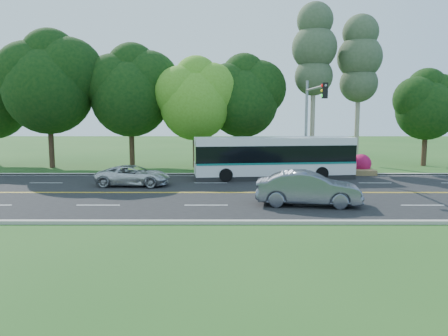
{
  "coord_description": "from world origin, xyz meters",
  "views": [
    {
      "loc": [
        0.43,
        -25.23,
        4.73
      ],
      "look_at": [
        0.4,
        2.0,
        1.21
      ],
      "focal_mm": 35.0,
      "sensor_mm": 36.0,
      "label": 1
    }
  ],
  "objects_px": {
    "sedan": "(308,188)",
    "suv": "(133,176)",
    "traffic_signal": "(311,113)",
    "transit_bus": "(274,158)"
  },
  "relations": [
    {
      "from": "traffic_signal",
      "to": "sedan",
      "type": "bearing_deg",
      "value": -101.65
    },
    {
      "from": "traffic_signal",
      "to": "suv",
      "type": "bearing_deg",
      "value": -166.04
    },
    {
      "from": "sedan",
      "to": "suv",
      "type": "distance_m",
      "value": 11.7
    },
    {
      "from": "sedan",
      "to": "transit_bus",
      "type": "bearing_deg",
      "value": 12.36
    },
    {
      "from": "sedan",
      "to": "suv",
      "type": "xyz_separation_m",
      "value": [
        -10.08,
        5.93,
        -0.21
      ]
    },
    {
      "from": "suv",
      "to": "traffic_signal",
      "type": "bearing_deg",
      "value": -72.49
    },
    {
      "from": "traffic_signal",
      "to": "sedan",
      "type": "height_order",
      "value": "traffic_signal"
    },
    {
      "from": "traffic_signal",
      "to": "sedan",
      "type": "xyz_separation_m",
      "value": [
        -1.83,
        -8.89,
        -3.79
      ]
    },
    {
      "from": "sedan",
      "to": "suv",
      "type": "height_order",
      "value": "sedan"
    },
    {
      "from": "traffic_signal",
      "to": "suv",
      "type": "relative_size",
      "value": 1.5
    }
  ]
}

